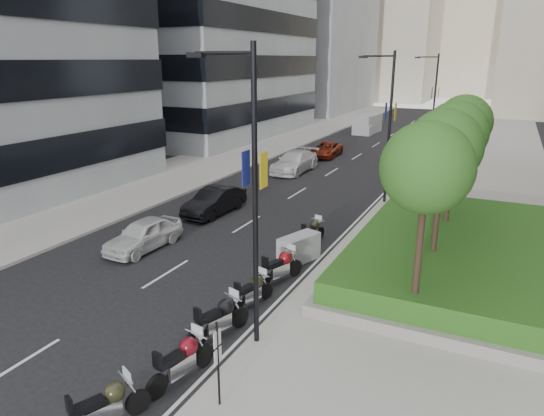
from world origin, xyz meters
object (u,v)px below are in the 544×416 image
Objects in this scene: motorcycle_0 at (106,406)px; lamp_post_0 at (250,187)px; car_a at (144,234)px; car_b at (214,201)px; parking_sign at (218,360)px; motorcycle_6 at (312,232)px; car_c at (295,162)px; delivery_van at (367,125)px; motorcycle_1 at (182,360)px; lamp_post_2 at (433,99)px; motorcycle_2 at (220,318)px; motorcycle_3 at (252,291)px; car_d at (326,150)px; motorcycle_5 at (299,249)px; motorcycle_4 at (281,267)px; lamp_post_1 at (387,121)px.

lamp_post_0 is at bearing 7.93° from motorcycle_0.
car_a is 6.03m from car_b.
parking_sign reaches higher than motorcycle_6.
delivery_van is (-0.38, 22.81, 0.22)m from car_c.
motorcycle_1 is 11.41m from motorcycle_6.
lamp_post_2 is 3.60× the size of parking_sign.
lamp_post_0 is at bearing -159.38° from motorcycle_6.
motorcycle_3 is at bearing 18.97° from motorcycle_2.
lamp_post_2 is at bearing 9.81° from motorcycle_1.
parking_sign is 49.52m from delivery_van.
car_d is (-8.19, 29.75, -4.42)m from lamp_post_0.
motorcycle_5 is 7.33m from car_a.
motorcycle_2 is 0.53× the size of car_b.
delivery_van reaches higher than car_a.
lamp_post_0 reaches higher than motorcycle_0.
motorcycle_4 is 0.51× the size of car_b.
lamp_post_0 is 3.60× the size of parking_sign.
lamp_post_1 is 15.79m from car_d.
lamp_post_1 is 4.16× the size of motorcycle_5.
motorcycle_3 is (-0.26, 4.59, -0.06)m from motorcycle_1.
car_d is (-8.19, -5.25, -4.42)m from lamp_post_2.
motorcycle_3 is 0.46× the size of car_d.
motorcycle_6 is at bearing -62.25° from car_c.
car_a is (-6.81, -4.15, 0.14)m from motorcycle_6.
car_d is (-0.00, 18.92, -0.10)m from car_b.
parking_sign reaches higher than motorcycle_2.
motorcycle_4 reaches higher than motorcycle_0.
motorcycle_0 is 0.48× the size of car_b.
car_a is 0.76× the size of car_c.
lamp_post_1 reaches higher than motorcycle_1.
motorcycle_0 is 0.46× the size of car_d.
lamp_post_1 reaches higher than car_c.
motorcycle_4 is at bearing 13.31° from motorcycle_3.
motorcycle_2 reaches higher than motorcycle_3.
car_d is at bearing 29.64° from motorcycle_3.
car_a is at bearing 149.90° from lamp_post_0.
car_c is (-7.28, 18.43, 0.15)m from motorcycle_4.
car_a is (-7.41, 7.25, 0.07)m from motorcycle_1.
lamp_post_2 reaches higher than car_d.
car_d is at bearing 29.20° from motorcycle_6.
motorcycle_0 is 2.36m from motorcycle_1.
parking_sign is (0.66, -3.00, -3.61)m from lamp_post_0.
parking_sign is 0.47× the size of delivery_van.
lamp_post_2 is 37.72m from motorcycle_1.
motorcycle_1 reaches higher than motorcycle_3.
lamp_post_0 is 14.25m from car_b.
car_b reaches higher than motorcycle_5.
lamp_post_1 is 1.63× the size of car_c.
parking_sign is 1.81m from motorcycle_1.
delivery_van is at bearing 129.32° from lamp_post_2.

